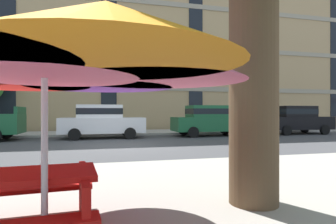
# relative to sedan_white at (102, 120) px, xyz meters

# --- Properties ---
(ground_plane) EXTENTS (120.00, 120.00, 0.00)m
(ground_plane) POSITION_rel_sedan_white_xyz_m (0.62, -3.70, -0.95)
(ground_plane) COLOR #424244
(sidewalk_far) EXTENTS (56.00, 3.60, 0.12)m
(sidewalk_far) POSITION_rel_sedan_white_xyz_m (0.62, 3.10, -0.89)
(sidewalk_far) COLOR #B2ADA3
(sidewalk_far) RESTS_ON ground
(apartment_building) EXTENTS (46.30, 12.08, 19.20)m
(apartment_building) POSITION_rel_sedan_white_xyz_m (0.62, 11.29, 8.65)
(apartment_building) COLOR tan
(apartment_building) RESTS_ON ground
(sedan_white) EXTENTS (4.40, 1.98, 1.78)m
(sedan_white) POSITION_rel_sedan_white_xyz_m (0.00, 0.00, 0.00)
(sedan_white) COLOR silver
(sedan_white) RESTS_ON ground
(sedan_green) EXTENTS (4.40, 1.98, 1.78)m
(sedan_green) POSITION_rel_sedan_white_xyz_m (6.16, 0.00, 0.00)
(sedan_green) COLOR #195933
(sedan_green) RESTS_ON ground
(sedan_black) EXTENTS (4.40, 1.98, 1.78)m
(sedan_black) POSITION_rel_sedan_white_xyz_m (12.06, 0.00, 0.00)
(sedan_black) COLOR black
(sedan_black) RESTS_ON ground
(patio_umbrella) EXTENTS (3.84, 3.57, 2.19)m
(patio_umbrella) POSITION_rel_sedan_white_xyz_m (-0.74, -12.70, 0.96)
(patio_umbrella) COLOR silver
(patio_umbrella) RESTS_ON ground
(picnic_table) EXTENTS (1.90, 1.64, 0.77)m
(picnic_table) POSITION_rel_sedan_white_xyz_m (-1.20, -12.28, -0.46)
(picnic_table) COLOR red
(picnic_table) RESTS_ON ground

